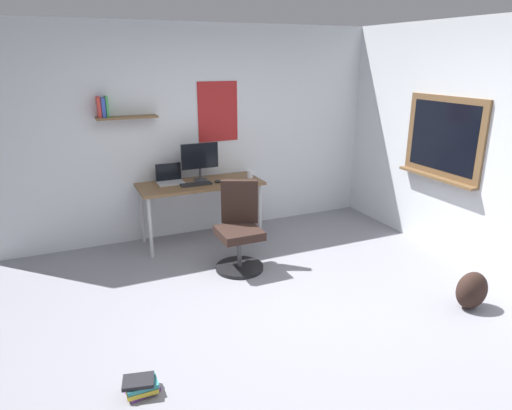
{
  "coord_description": "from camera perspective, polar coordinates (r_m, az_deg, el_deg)",
  "views": [
    {
      "loc": [
        -1.61,
        -3.06,
        2.21
      ],
      "look_at": [
        0.07,
        0.72,
        0.85
      ],
      "focal_mm": 31.77,
      "sensor_mm": 36.0,
      "label": 1
    }
  ],
  "objects": [
    {
      "name": "laptop",
      "position": [
        5.58,
        -10.8,
        3.31
      ],
      "size": [
        0.31,
        0.21,
        0.23
      ],
      "color": "#ADAFB5",
      "rests_on": "desk"
    },
    {
      "name": "backpack",
      "position": [
        4.64,
        25.52,
        -9.67
      ],
      "size": [
        0.32,
        0.22,
        0.36
      ],
      "primitive_type": "ellipsoid",
      "color": "black",
      "rests_on": "ground"
    },
    {
      "name": "book_stack_on_floor",
      "position": [
        3.44,
        -14.28,
        -21.2
      ],
      "size": [
        0.26,
        0.21,
        0.12
      ],
      "color": "#7A3D99",
      "rests_on": "ground"
    },
    {
      "name": "desk",
      "position": [
        5.56,
        -7.01,
        2.05
      ],
      "size": [
        1.49,
        0.62,
        0.75
      ],
      "color": "brown",
      "rests_on": "ground"
    },
    {
      "name": "keyboard",
      "position": [
        5.44,
        -7.54,
        2.61
      ],
      "size": [
        0.37,
        0.13,
        0.02
      ],
      "primitive_type": "cube",
      "color": "black",
      "rests_on": "desk"
    },
    {
      "name": "wall_right",
      "position": [
        5.18,
        28.49,
        5.89
      ],
      "size": [
        0.22,
        5.0,
        2.6
      ],
      "color": "silver",
      "rests_on": "ground"
    },
    {
      "name": "coffee_mug",
      "position": [
        5.71,
        -0.78,
        3.89
      ],
      "size": [
        0.08,
        0.08,
        0.09
      ],
      "primitive_type": "cylinder",
      "color": "silver",
      "rests_on": "desk"
    },
    {
      "name": "office_chair",
      "position": [
        4.89,
        -2.11,
        -3.43
      ],
      "size": [
        0.54,
        0.56,
        0.95
      ],
      "color": "black",
      "rests_on": "ground"
    },
    {
      "name": "monitor_primary",
      "position": [
        5.58,
        -7.08,
        5.77
      ],
      "size": [
        0.46,
        0.17,
        0.46
      ],
      "color": "#38383D",
      "rests_on": "desk"
    },
    {
      "name": "wall_back",
      "position": [
        5.81,
        -7.69,
        9.05
      ],
      "size": [
        5.0,
        0.3,
        2.6
      ],
      "color": "silver",
      "rests_on": "ground"
    },
    {
      "name": "ground_plane",
      "position": [
        4.1,
        3.31,
        -14.42
      ],
      "size": [
        5.2,
        5.2,
        0.0
      ],
      "primitive_type": "plane",
      "color": "gray",
      "rests_on": "ground"
    },
    {
      "name": "computer_mouse",
      "position": [
        5.52,
        -4.76,
        3.01
      ],
      "size": [
        0.1,
        0.06,
        0.03
      ],
      "primitive_type": "ellipsoid",
      "color": "#262628",
      "rests_on": "desk"
    }
  ]
}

